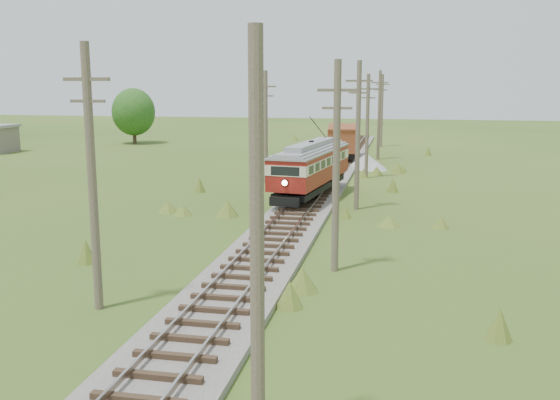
# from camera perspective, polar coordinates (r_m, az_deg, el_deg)

# --- Properties ---
(railbed_main) EXTENTS (3.60, 96.00, 0.57)m
(railbed_main) POSITION_cam_1_polar(r_m,az_deg,el_deg) (41.98, 2.94, 0.38)
(railbed_main) COLOR #605B54
(railbed_main) RESTS_ON ground
(streetcar) EXTENTS (4.01, 11.07, 5.01)m
(streetcar) POSITION_cam_1_polar(r_m,az_deg,el_deg) (41.13, 2.86, 3.27)
(streetcar) COLOR black
(streetcar) RESTS_ON ground
(gondola) EXTENTS (3.77, 9.06, 2.92)m
(gondola) POSITION_cam_1_polar(r_m,az_deg,el_deg) (62.19, 5.76, 5.51)
(gondola) COLOR black
(gondola) RESTS_ON ground
(gravel_pile) EXTENTS (3.78, 4.01, 1.37)m
(gravel_pile) POSITION_cam_1_polar(r_m,az_deg,el_deg) (57.24, 8.02, 3.50)
(gravel_pile) COLOR gray
(gravel_pile) RESTS_ON ground
(utility_pole_r_1) EXTENTS (0.30, 0.30, 8.80)m
(utility_pole_r_1) POSITION_cam_1_polar(r_m,az_deg,el_deg) (12.65, -2.11, -4.41)
(utility_pole_r_1) COLOR brown
(utility_pole_r_1) RESTS_ON ground
(utility_pole_r_2) EXTENTS (1.60, 0.30, 8.60)m
(utility_pole_r_2) POSITION_cam_1_polar(r_m,az_deg,el_deg) (25.23, 5.17, 3.20)
(utility_pole_r_2) COLOR brown
(utility_pole_r_2) RESTS_ON ground
(utility_pole_r_3) EXTENTS (1.60, 0.30, 9.00)m
(utility_pole_r_3) POSITION_cam_1_polar(r_m,az_deg,el_deg) (38.10, 7.14, 5.98)
(utility_pole_r_3) COLOR brown
(utility_pole_r_3) RESTS_ON ground
(utility_pole_r_4) EXTENTS (1.60, 0.30, 8.40)m
(utility_pole_r_4) POSITION_cam_1_polar(r_m,az_deg,el_deg) (51.07, 7.99, 6.79)
(utility_pole_r_4) COLOR brown
(utility_pole_r_4) RESTS_ON ground
(utility_pole_r_5) EXTENTS (1.60, 0.30, 8.90)m
(utility_pole_r_5) POSITION_cam_1_polar(r_m,az_deg,el_deg) (64.00, 9.05, 7.76)
(utility_pole_r_5) COLOR brown
(utility_pole_r_5) RESTS_ON ground
(utility_pole_r_6) EXTENTS (1.60, 0.30, 8.70)m
(utility_pole_r_6) POSITION_cam_1_polar(r_m,az_deg,el_deg) (76.99, 9.30, 8.15)
(utility_pole_r_6) COLOR brown
(utility_pole_r_6) RESTS_ON ground
(utility_pole_l_a) EXTENTS (1.60, 0.30, 9.00)m
(utility_pole_l_a) POSITION_cam_1_polar(r_m,az_deg,el_deg) (21.64, -16.82, 2.08)
(utility_pole_l_a) COLOR brown
(utility_pole_l_a) RESTS_ON ground
(utility_pole_l_b) EXTENTS (1.60, 0.30, 8.60)m
(utility_pole_l_b) POSITION_cam_1_polar(r_m,az_deg,el_deg) (48.13, -1.31, 6.78)
(utility_pole_l_b) COLOR brown
(utility_pole_l_b) RESTS_ON ground
(tree_mid_a) EXTENTS (5.46, 5.46, 7.03)m
(tree_mid_a) POSITION_cam_1_polar(r_m,az_deg,el_deg) (82.29, -13.24, 7.84)
(tree_mid_a) COLOR #38281C
(tree_mid_a) RESTS_ON ground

